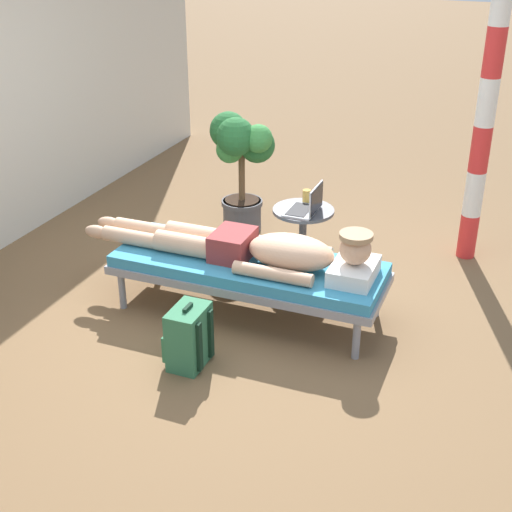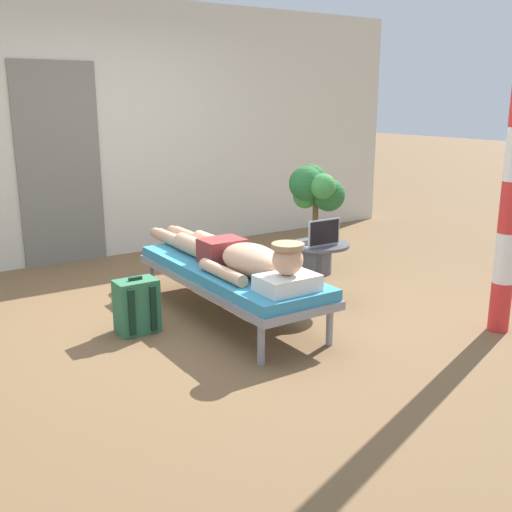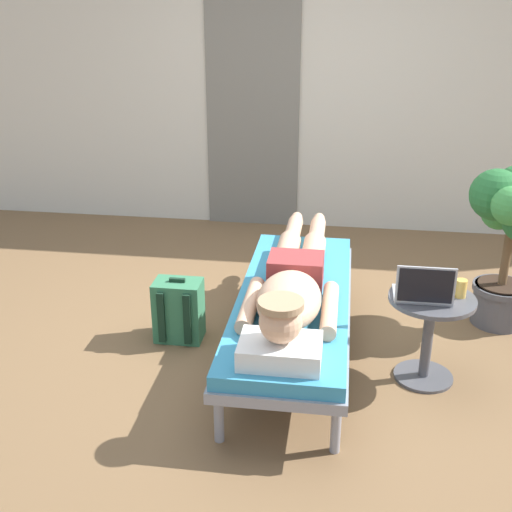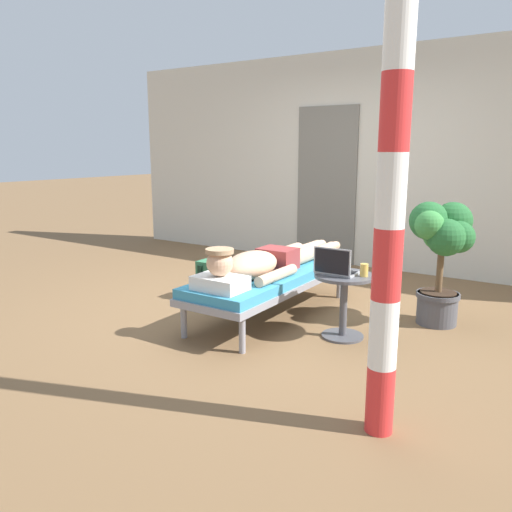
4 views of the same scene
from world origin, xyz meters
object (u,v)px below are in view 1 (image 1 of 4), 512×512
at_px(side_table, 303,229).
at_px(potted_plant, 242,155).
at_px(laptop, 308,206).
at_px(porch_post, 487,102).
at_px(person_reclining, 259,249).
at_px(backpack, 189,337).
at_px(lounge_chair, 248,269).
at_px(drink_glass, 307,196).

height_order(side_table, potted_plant, potted_plant).
height_order(laptop, porch_post, porch_post).
bearing_deg(side_table, potted_plant, 53.81).
relative_size(person_reclining, potted_plant, 2.04).
distance_m(backpack, potted_plant, 2.19).
height_order(lounge_chair, potted_plant, potted_plant).
relative_size(potted_plant, porch_post, 0.41).
bearing_deg(laptop, potted_plant, 52.77).
distance_m(side_table, porch_post, 1.70).
xyz_separation_m(person_reclining, side_table, (0.78, -0.06, -0.16)).
bearing_deg(potted_plant, lounge_chair, -155.53).
relative_size(person_reclining, porch_post, 0.83).
bearing_deg(potted_plant, person_reclining, -152.57).
relative_size(person_reclining, side_table, 4.15).
relative_size(person_reclining, drink_glass, 21.35).
height_order(potted_plant, porch_post, porch_post).
relative_size(person_reclining, backpack, 5.12).
bearing_deg(person_reclining, backpack, 165.69).
relative_size(lounge_chair, porch_post, 0.74).
bearing_deg(backpack, porch_post, -32.64).
bearing_deg(laptop, side_table, 40.52).
xyz_separation_m(laptop, potted_plant, (0.61, 0.80, 0.12)).
xyz_separation_m(lounge_chair, backpack, (-0.74, 0.10, -0.15)).
height_order(drink_glass, potted_plant, potted_plant).
xyz_separation_m(side_table, porch_post, (0.74, -1.20, 0.94)).
xyz_separation_m(person_reclining, laptop, (0.72, -0.11, 0.06)).
bearing_deg(laptop, lounge_chair, 164.63).
bearing_deg(person_reclining, porch_post, -39.62).
relative_size(drink_glass, backpack, 0.24).
distance_m(person_reclining, side_table, 0.80).
bearing_deg(laptop, drink_glass, 20.12).
bearing_deg(side_table, person_reclining, 175.49).
xyz_separation_m(person_reclining, backpack, (-0.74, 0.19, -0.32)).
height_order(backpack, potted_plant, potted_plant).
xyz_separation_m(lounge_chair, side_table, (0.78, -0.15, 0.01)).
xyz_separation_m(lounge_chair, person_reclining, (-0.00, -0.08, 0.17)).
distance_m(person_reclining, backpack, 0.83).
relative_size(lounge_chair, backpack, 4.57).
height_order(lounge_chair, backpack, backpack).
height_order(drink_glass, backpack, drink_glass).
bearing_deg(side_table, drink_glass, 9.71).
height_order(laptop, backpack, laptop).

